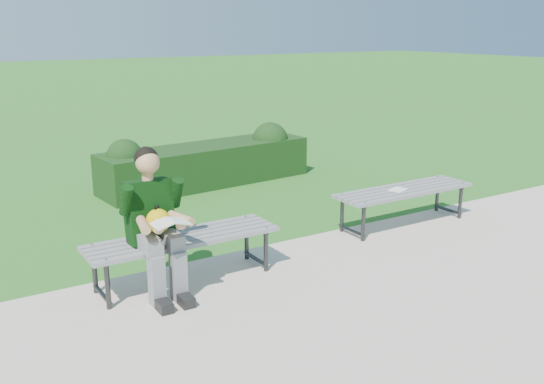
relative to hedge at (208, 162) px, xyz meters
name	(u,v)px	position (x,y,z in m)	size (l,w,h in m)	color
ground	(263,247)	(-0.73, -2.82, -0.34)	(80.00, 80.00, 0.00)	#186913
walkway	(368,308)	(-0.73, -4.57, -0.33)	(30.00, 3.50, 0.02)	beige
hedge	(208,162)	(0.00, 0.00, 0.00)	(3.35, 1.11, 0.86)	#173D10
bench_left	(183,242)	(-1.84, -3.24, 0.07)	(1.80, 0.50, 0.46)	gray
bench_right	(404,193)	(1.09, -3.08, 0.07)	(1.80, 0.50, 0.46)	gray
seated_boy	(154,219)	(-2.14, -3.34, 0.37)	(0.56, 0.76, 1.31)	gray
paper_sheet	(398,190)	(0.99, -3.08, 0.13)	(0.26, 0.23, 0.01)	white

